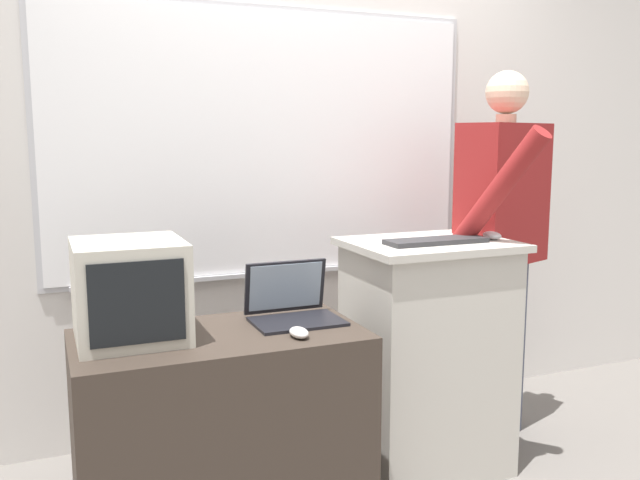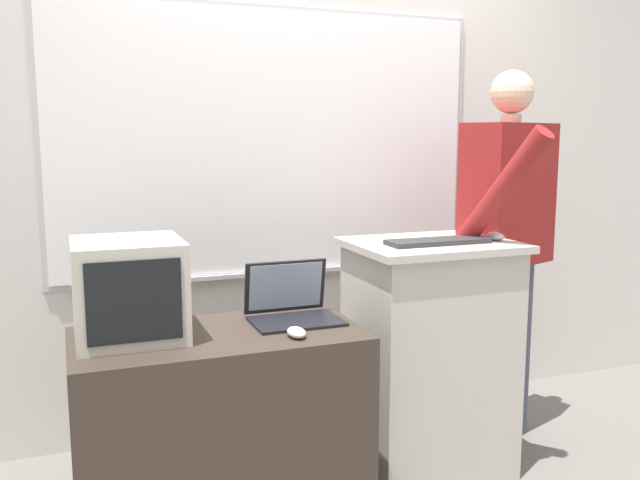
{
  "view_description": "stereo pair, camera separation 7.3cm",
  "coord_description": "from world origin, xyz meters",
  "px_view_note": "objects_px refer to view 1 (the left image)",
  "views": [
    {
      "loc": [
        -1.2,
        -1.93,
        1.41
      ],
      "look_at": [
        -0.23,
        0.4,
        1.03
      ],
      "focal_mm": 38.0,
      "sensor_mm": 36.0,
      "label": 1
    },
    {
      "loc": [
        -1.13,
        -1.96,
        1.41
      ],
      "look_at": [
        -0.23,
        0.4,
        1.03
      ],
      "focal_mm": 38.0,
      "sensor_mm": 36.0,
      "label": 2
    }
  ],
  "objects_px": {
    "side_desk": "(222,434)",
    "computer_mouse_by_keyboard": "(492,235)",
    "computer_mouse_by_laptop": "(299,333)",
    "crt_monitor": "(130,290)",
    "lectern_podium": "(427,355)",
    "person_presenter": "(503,230)",
    "laptop": "(291,303)",
    "wireless_keyboard": "(436,241)"
  },
  "relations": [
    {
      "from": "lectern_podium",
      "to": "person_presenter",
      "type": "xyz_separation_m",
      "value": [
        0.46,
        0.12,
        0.5
      ]
    },
    {
      "from": "side_desk",
      "to": "crt_monitor",
      "type": "height_order",
      "value": "crt_monitor"
    },
    {
      "from": "person_presenter",
      "to": "wireless_keyboard",
      "type": "bearing_deg",
      "value": -178.58
    },
    {
      "from": "crt_monitor",
      "to": "computer_mouse_by_laptop",
      "type": "bearing_deg",
      "value": -20.97
    },
    {
      "from": "crt_monitor",
      "to": "person_presenter",
      "type": "bearing_deg",
      "value": 7.5
    },
    {
      "from": "computer_mouse_by_laptop",
      "to": "side_desk",
      "type": "bearing_deg",
      "value": 148.07
    },
    {
      "from": "computer_mouse_by_keyboard",
      "to": "computer_mouse_by_laptop",
      "type": "bearing_deg",
      "value": -166.18
    },
    {
      "from": "person_presenter",
      "to": "computer_mouse_by_keyboard",
      "type": "height_order",
      "value": "person_presenter"
    },
    {
      "from": "computer_mouse_by_keyboard",
      "to": "laptop",
      "type": "bearing_deg",
      "value": 179.97
    },
    {
      "from": "laptop",
      "to": "crt_monitor",
      "type": "xyz_separation_m",
      "value": [
        -0.58,
        -0.03,
        0.11
      ]
    },
    {
      "from": "lectern_podium",
      "to": "person_presenter",
      "type": "bearing_deg",
      "value": 14.87
    },
    {
      "from": "laptop",
      "to": "lectern_podium",
      "type": "bearing_deg",
      "value": 5.84
    },
    {
      "from": "lectern_podium",
      "to": "side_desk",
      "type": "height_order",
      "value": "lectern_podium"
    },
    {
      "from": "person_presenter",
      "to": "computer_mouse_by_keyboard",
      "type": "relative_size",
      "value": 17.02
    },
    {
      "from": "computer_mouse_by_keyboard",
      "to": "crt_monitor",
      "type": "relative_size",
      "value": 0.26
    },
    {
      "from": "person_presenter",
      "to": "computer_mouse_by_laptop",
      "type": "height_order",
      "value": "person_presenter"
    },
    {
      "from": "crt_monitor",
      "to": "side_desk",
      "type": "bearing_deg",
      "value": -10.54
    },
    {
      "from": "wireless_keyboard",
      "to": "crt_monitor",
      "type": "bearing_deg",
      "value": -178.43
    },
    {
      "from": "laptop",
      "to": "computer_mouse_by_laptop",
      "type": "distance_m",
      "value": 0.25
    },
    {
      "from": "laptop",
      "to": "wireless_keyboard",
      "type": "height_order",
      "value": "wireless_keyboard"
    },
    {
      "from": "laptop",
      "to": "crt_monitor",
      "type": "distance_m",
      "value": 0.59
    },
    {
      "from": "laptop",
      "to": "crt_monitor",
      "type": "bearing_deg",
      "value": -176.68
    },
    {
      "from": "lectern_podium",
      "to": "person_presenter",
      "type": "relative_size",
      "value": 0.58
    },
    {
      "from": "computer_mouse_by_laptop",
      "to": "crt_monitor",
      "type": "distance_m",
      "value": 0.58
    },
    {
      "from": "lectern_podium",
      "to": "crt_monitor",
      "type": "relative_size",
      "value": 2.58
    },
    {
      "from": "wireless_keyboard",
      "to": "person_presenter",
      "type": "bearing_deg",
      "value": 21.76
    },
    {
      "from": "computer_mouse_by_keyboard",
      "to": "crt_monitor",
      "type": "xyz_separation_m",
      "value": [
        -1.48,
        -0.03,
        -0.1
      ]
    },
    {
      "from": "lectern_podium",
      "to": "laptop",
      "type": "bearing_deg",
      "value": -174.16
    },
    {
      "from": "person_presenter",
      "to": "wireless_keyboard",
      "type": "height_order",
      "value": "person_presenter"
    },
    {
      "from": "crt_monitor",
      "to": "computer_mouse_by_keyboard",
      "type": "bearing_deg",
      "value": 1.29
    },
    {
      "from": "person_presenter",
      "to": "crt_monitor",
      "type": "xyz_separation_m",
      "value": [
        -1.68,
        -0.22,
        -0.09
      ]
    },
    {
      "from": "laptop",
      "to": "computer_mouse_by_keyboard",
      "type": "distance_m",
      "value": 0.92
    },
    {
      "from": "laptop",
      "to": "computer_mouse_by_keyboard",
      "type": "height_order",
      "value": "computer_mouse_by_keyboard"
    },
    {
      "from": "side_desk",
      "to": "computer_mouse_by_keyboard",
      "type": "relative_size",
      "value": 9.94
    },
    {
      "from": "wireless_keyboard",
      "to": "crt_monitor",
      "type": "xyz_separation_m",
      "value": [
        -1.21,
        -0.03,
        -0.09
      ]
    },
    {
      "from": "computer_mouse_by_laptop",
      "to": "computer_mouse_by_keyboard",
      "type": "distance_m",
      "value": 1.02
    },
    {
      "from": "computer_mouse_by_keyboard",
      "to": "crt_monitor",
      "type": "bearing_deg",
      "value": -178.71
    },
    {
      "from": "person_presenter",
      "to": "crt_monitor",
      "type": "relative_size",
      "value": 4.45
    },
    {
      "from": "side_desk",
      "to": "person_presenter",
      "type": "xyz_separation_m",
      "value": [
        1.39,
        0.28,
        0.62
      ]
    },
    {
      "from": "computer_mouse_by_laptop",
      "to": "crt_monitor",
      "type": "relative_size",
      "value": 0.26
    },
    {
      "from": "laptop",
      "to": "wireless_keyboard",
      "type": "xyz_separation_m",
      "value": [
        0.63,
        -0.0,
        0.2
      ]
    },
    {
      "from": "lectern_podium",
      "to": "computer_mouse_by_keyboard",
      "type": "distance_m",
      "value": 0.58
    }
  ]
}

